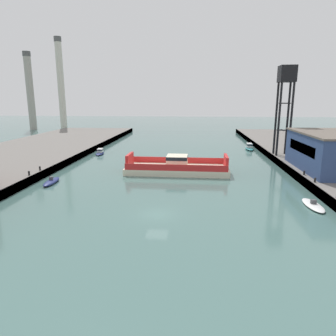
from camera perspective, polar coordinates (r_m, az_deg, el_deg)
name	(u,v)px	position (r m, az deg, el deg)	size (l,w,h in m)	color
ground_plane	(157,214)	(35.48, -2.09, -8.65)	(400.00, 400.00, 0.00)	#476B66
chain_ferry	(177,167)	(54.60, 1.71, 0.14)	(18.39, 7.07, 3.30)	beige
moored_boat_near_left	(100,152)	(74.85, -12.62, 2.91)	(2.13, 5.27, 1.33)	navy
moored_boat_near_right	(313,205)	(41.71, 25.54, -6.29)	(1.98, 5.38, 0.91)	white
moored_boat_mid_left	(51,182)	(51.19, -21.01, -2.39)	(1.81, 5.41, 1.08)	navy
moored_boat_mid_right	(249,147)	(82.40, 14.99, 3.76)	(1.89, 5.48, 1.69)	#237075
crane_tower	(286,86)	(68.66, 21.25, 14.06)	(3.15, 3.15, 18.25)	black
bollard_left_aft	(29,173)	(52.25, -24.60, -0.82)	(0.32, 0.32, 0.71)	black
bollard_right_aft	(315,180)	(48.31, 25.85, -1.98)	(0.32, 0.32, 0.71)	black
bollard_left_far	(40,168)	(55.18, -22.89, 0.01)	(0.32, 0.32, 0.71)	black
bollard_right_far	(304,172)	(52.33, 24.16, -0.76)	(0.32, 0.32, 0.71)	black
smokestack_distant_a	(61,82)	(139.47, -19.46, 14.96)	(2.91, 2.91, 37.70)	beige
smokestack_distant_b	(30,89)	(145.68, -24.46, 13.34)	(3.20, 3.20, 32.22)	#9E998E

